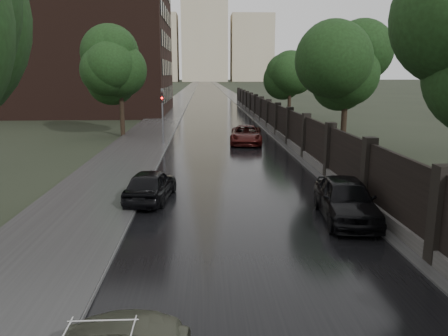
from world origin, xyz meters
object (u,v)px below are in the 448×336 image
hatchback_left (151,185)px  car_right_far (246,135)px  tree_left_far (120,70)px  traffic_light (162,112)px  tree_right_b (347,74)px  tree_right_c (290,74)px  car_right_near (346,199)px

hatchback_left → car_right_far: car_right_far is taller
tree_left_far → traffic_light: bearing=-53.5°
tree_right_b → car_right_far: tree_right_b is taller
tree_right_c → car_right_far: size_ratio=1.46×
hatchback_left → tree_left_far: bearing=-69.4°
tree_right_b → car_right_far: bearing=148.1°
tree_left_far → hatchback_left: (4.40, -18.58, -4.59)m
tree_left_far → hatchback_left: bearing=-76.7°
tree_left_far → hatchback_left: 19.64m
tree_right_c → car_right_near: tree_right_c is taller
traffic_light → hatchback_left: traffic_light is taller
car_right_far → traffic_light: bearing=-167.7°
tree_right_c → car_right_far: tree_right_c is taller
tree_left_far → car_right_far: size_ratio=1.54×
tree_left_far → car_right_near: tree_left_far is taller
tree_right_b → tree_right_c: same height
traffic_light → tree_right_b: bearing=-14.2°
traffic_light → tree_left_far: bearing=126.5°
car_right_far → car_right_near: bearing=-78.2°
tree_right_b → car_right_near: tree_right_b is taller
hatchback_left → tree_right_c: bearing=-103.9°
traffic_light → hatchback_left: size_ratio=1.05×
tree_right_b → hatchback_left: 15.93m
tree_right_c → car_right_near: size_ratio=1.61×
tree_right_b → car_right_far: 8.16m
tree_right_b → traffic_light: (-11.80, 2.99, -2.55)m
tree_left_far → hatchback_left: tree_left_far is taller
hatchback_left → car_right_near: car_right_near is taller
tree_right_c → hatchback_left: 30.96m
tree_right_c → car_right_far: (-5.90, -14.33, -4.28)m
hatchback_left → car_right_far: (5.20, 14.26, 0.02)m
car_right_near → car_right_far: car_right_near is taller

